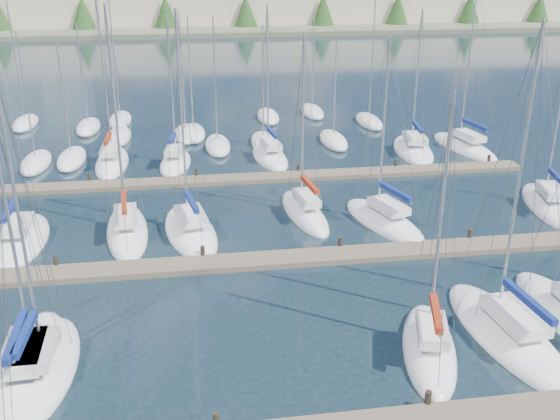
{
  "coord_description": "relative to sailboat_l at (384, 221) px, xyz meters",
  "views": [
    {
      "loc": [
        -4.4,
        -15.17,
        16.05
      ],
      "look_at": [
        0.0,
        14.0,
        4.0
      ],
      "focal_mm": 40.0,
      "sensor_mm": 36.0,
      "label": 1
    }
  ],
  "objects": [
    {
      "name": "dock_mid",
      "position": [
        -7.77,
        -4.4,
        -0.02
      ],
      "size": [
        44.0,
        1.93,
        1.1
      ],
      "color": "#6B5E4C",
      "rests_on": "ground"
    },
    {
      "name": "sailboat_i",
      "position": [
        -16.31,
        0.91,
        0.02
      ],
      "size": [
        3.31,
        9.05,
        14.39
      ],
      "rotation": [
        0.0,
        0.0,
        0.09
      ],
      "color": "white",
      "rests_on": "ground"
    },
    {
      "name": "sailboat_b",
      "position": [
        -19.23,
        -12.85,
        -0.01
      ],
      "size": [
        3.19,
        9.26,
        12.56
      ],
      "rotation": [
        0.0,
        0.0,
        0.04
      ],
      "color": "white",
      "rests_on": "ground"
    },
    {
      "name": "sailboat_k",
      "position": [
        -4.82,
        2.17,
        0.01
      ],
      "size": [
        3.07,
        8.25,
        12.4
      ],
      "rotation": [
        0.0,
        0.0,
        0.11
      ],
      "color": "white",
      "rests_on": "ground"
    },
    {
      "name": "dock_far",
      "position": [
        -7.77,
        9.6,
        -0.02
      ],
      "size": [
        44.0,
        1.93,
        1.1
      ],
      "color": "#6B5E4C",
      "rests_on": "ground"
    },
    {
      "name": "sailboat_q",
      "position": [
        7.38,
        15.09,
        -0.01
      ],
      "size": [
        4.43,
        9.23,
        12.74
      ],
      "rotation": [
        0.0,
        0.0,
        -0.15
      ],
      "color": "white",
      "rests_on": "ground"
    },
    {
      "name": "ground",
      "position": [
        -7.77,
        39.58,
        -0.18
      ],
      "size": [
        400.0,
        400.0,
        0.0
      ],
      "primitive_type": "plane",
      "color": "#1A2B34",
      "rests_on": "ground"
    },
    {
      "name": "sailboat_j",
      "position": [
        -12.4,
        0.29,
        0.0
      ],
      "size": [
        4.3,
        8.82,
        14.12
      ],
      "rotation": [
        0.0,
        0.0,
        0.17
      ],
      "color": "white",
      "rests_on": "ground"
    },
    {
      "name": "distant_boats",
      "position": [
        -12.11,
        23.35,
        0.12
      ],
      "size": [
        36.93,
        20.75,
        13.3
      ],
      "color": "#9EA0A5",
      "rests_on": "ground"
    },
    {
      "name": "sailboat_r",
      "position": [
        12.21,
        15.15,
        0.01
      ],
      "size": [
        4.07,
        9.86,
        15.41
      ],
      "rotation": [
        0.0,
        0.0,
        0.14
      ],
      "color": "white",
      "rests_on": "ground"
    },
    {
      "name": "sailboat_h",
      "position": [
        -22.61,
        0.43,
        -0.0
      ],
      "size": [
        3.25,
        8.27,
        13.77
      ],
      "rotation": [
        0.0,
        0.0,
        0.01
      ],
      "color": "white",
      "rests_on": "ground"
    },
    {
      "name": "sailboat_c",
      "position": [
        -18.84,
        -12.9,
        0.0
      ],
      "size": [
        3.17,
        7.99,
        13.23
      ],
      "rotation": [
        0.0,
        0.0,
        -0.03
      ],
      "color": "white",
      "rests_on": "ground"
    },
    {
      "name": "sailboat_o",
      "position": [
        -13.4,
        14.33,
        0.02
      ],
      "size": [
        3.26,
        6.89,
        12.68
      ],
      "rotation": [
        0.0,
        0.0,
        -0.13
      ],
      "color": "white",
      "rests_on": "ground"
    },
    {
      "name": "sailboat_e",
      "position": [
        1.58,
        -13.32,
        0.0
      ],
      "size": [
        3.68,
        9.5,
        14.6
      ],
      "rotation": [
        0.0,
        0.0,
        0.07
      ],
      "color": "white",
      "rests_on": "ground"
    },
    {
      "name": "sailboat_n",
      "position": [
        -18.61,
        15.33,
        0.02
      ],
      "size": [
        2.6,
        8.59,
        15.36
      ],
      "rotation": [
        0.0,
        0.0,
        -0.0
      ],
      "color": "white",
      "rests_on": "ground"
    },
    {
      "name": "sailboat_p",
      "position": [
        -5.42,
        14.98,
        0.01
      ],
      "size": [
        3.24,
        7.97,
        13.26
      ],
      "rotation": [
        0.0,
        0.0,
        0.08
      ],
      "color": "white",
      "rests_on": "ground"
    },
    {
      "name": "sailboat_m",
      "position": [
        11.98,
        1.05,
        -0.0
      ],
      "size": [
        4.54,
        8.78,
        11.78
      ],
      "rotation": [
        0.0,
        0.0,
        -0.24
      ],
      "color": "white",
      "rests_on": "ground"
    },
    {
      "name": "sailboat_l",
      "position": [
        0.0,
        0.0,
        0.0
      ],
      "size": [
        4.85,
        8.62,
        12.48
      ],
      "rotation": [
        0.0,
        0.0,
        0.28
      ],
      "color": "white",
      "rests_on": "ground"
    },
    {
      "name": "sailboat_d",
      "position": [
        -2.31,
        -13.92,
        0.01
      ],
      "size": [
        4.22,
        7.62,
        12.14
      ],
      "rotation": [
        0.0,
        0.0,
        -0.28
      ],
      "color": "white",
      "rests_on": "ground"
    }
  ]
}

